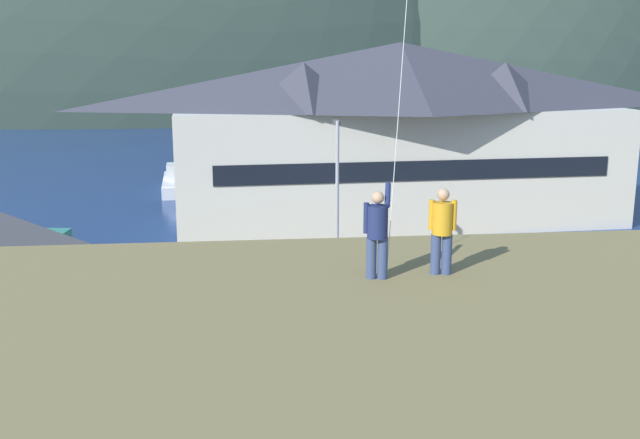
# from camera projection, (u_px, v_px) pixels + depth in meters

# --- Properties ---
(ground_plane) EXTENTS (600.00, 600.00, 0.00)m
(ground_plane) POSITION_uv_depth(u_px,v_px,m) (308.00, 382.00, 23.27)
(ground_plane) COLOR #66604C
(parking_lot_pad) EXTENTS (40.00, 20.00, 0.10)m
(parking_lot_pad) POSITION_uv_depth(u_px,v_px,m) (296.00, 324.00, 28.11)
(parking_lot_pad) COLOR gray
(parking_lot_pad) RESTS_ON ground
(bay_water) EXTENTS (360.00, 84.00, 0.03)m
(bay_water) POSITION_uv_depth(u_px,v_px,m) (259.00, 147.00, 81.46)
(bay_water) COLOR navy
(bay_water) RESTS_ON ground
(far_hill_east_peak) EXTENTS (128.68, 59.19, 72.61)m
(far_hill_east_peak) POSITION_uv_depth(u_px,v_px,m) (141.00, 112.00, 128.97)
(far_hill_east_peak) COLOR #2D3D33
(far_hill_east_peak) RESTS_ON ground
(far_hill_center_saddle) EXTENTS (82.28, 68.22, 67.72)m
(far_hill_center_saddle) POSITION_uv_depth(u_px,v_px,m) (506.00, 107.00, 142.53)
(far_hill_center_saddle) COLOR #2D3D33
(far_hill_center_saddle) RESTS_ON ground
(harbor_lodge) EXTENTS (28.44, 10.88, 10.77)m
(harbor_lodge) POSITION_uv_depth(u_px,v_px,m) (399.00, 129.00, 44.09)
(harbor_lodge) COLOR beige
(harbor_lodge) RESTS_ON ground
(storage_shed_waterside) EXTENTS (5.14, 4.56, 4.29)m
(storage_shed_waterside) POSITION_uv_depth(u_px,v_px,m) (245.00, 188.00, 44.10)
(storage_shed_waterside) COLOR beige
(storage_shed_waterside) RESTS_ON ground
(wharf_dock) EXTENTS (3.20, 13.70, 0.70)m
(wharf_dock) POSITION_uv_depth(u_px,v_px,m) (225.00, 185.00, 55.94)
(wharf_dock) COLOR #70604C
(wharf_dock) RESTS_ON ground
(moored_boat_wharfside) EXTENTS (2.67, 7.02, 2.16)m
(moored_boat_wharfside) POSITION_uv_depth(u_px,v_px,m) (178.00, 182.00, 54.92)
(moored_boat_wharfside) COLOR silver
(moored_boat_wharfside) RESTS_ON ground
(moored_boat_outer_mooring) EXTENTS (2.82, 7.77, 2.16)m
(moored_boat_outer_mooring) POSITION_uv_depth(u_px,v_px,m) (272.00, 181.00, 55.47)
(moored_boat_outer_mooring) COLOR #A8A399
(moored_boat_outer_mooring) RESTS_ON ground
(parked_car_mid_row_far) EXTENTS (4.26, 2.18, 1.82)m
(parked_car_mid_row_far) POSITION_uv_depth(u_px,v_px,m) (491.00, 344.00, 23.55)
(parked_car_mid_row_far) COLOR silver
(parked_car_mid_row_far) RESTS_ON parking_lot_pad
(parked_car_front_row_end) EXTENTS (4.26, 2.17, 1.82)m
(parked_car_front_row_end) POSITION_uv_depth(u_px,v_px,m) (352.00, 282.00, 29.95)
(parked_car_front_row_end) COLOR slate
(parked_car_front_row_end) RESTS_ON parking_lot_pad
(parked_car_lone_by_shed) EXTENTS (4.32, 2.29, 1.82)m
(parked_car_lone_by_shed) POSITION_uv_depth(u_px,v_px,m) (180.00, 284.00, 29.59)
(parked_car_lone_by_shed) COLOR #9EA3A8
(parked_car_lone_by_shed) RESTS_ON parking_lot_pad
(parked_car_back_row_right) EXTENTS (4.31, 2.28, 1.82)m
(parked_car_back_row_right) POSITION_uv_depth(u_px,v_px,m) (330.00, 339.00, 23.96)
(parked_car_back_row_right) COLOR black
(parked_car_back_row_right) RESTS_ON parking_lot_pad
(parked_car_corner_spot) EXTENTS (4.36, 2.38, 1.82)m
(parked_car_corner_spot) POSITION_uv_depth(u_px,v_px,m) (46.00, 343.00, 23.62)
(parked_car_corner_spot) COLOR #B28923
(parked_car_corner_spot) RESTS_ON parking_lot_pad
(parking_light_pole) EXTENTS (0.24, 0.78, 7.17)m
(parking_light_pole) POSITION_uv_depth(u_px,v_px,m) (337.00, 189.00, 32.81)
(parking_light_pole) COLOR #ADADB2
(parking_light_pole) RESTS_ON parking_lot_pad
(person_kite_flyer) EXTENTS (0.60, 0.62, 1.86)m
(person_kite_flyer) POSITION_uv_depth(u_px,v_px,m) (377.00, 231.00, 14.25)
(person_kite_flyer) COLOR #384770
(person_kite_flyer) RESTS_ON grassy_hill_foreground
(person_companion) EXTENTS (0.54, 0.40, 1.74)m
(person_companion) POSITION_uv_depth(u_px,v_px,m) (442.00, 228.00, 14.55)
(person_companion) COLOR #384770
(person_companion) RESTS_ON grassy_hill_foreground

